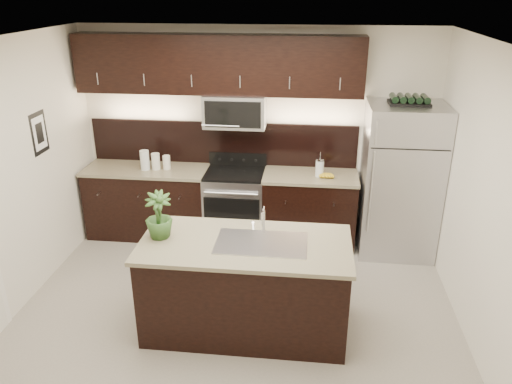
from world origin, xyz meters
TOP-DOWN VIEW (x-y plane):
  - ground at (0.00, 0.00)m, footprint 4.50×4.50m
  - room_walls at (-0.11, -0.04)m, footprint 4.52×4.02m
  - counter_run at (-0.46, 1.69)m, footprint 3.51×0.65m
  - upper_fixtures at (-0.43, 1.84)m, footprint 3.49×0.40m
  - island at (0.13, -0.16)m, footprint 1.96×0.96m
  - sink_faucet at (0.28, -0.14)m, footprint 0.84×0.50m
  - refrigerator at (1.79, 1.63)m, footprint 0.90×0.81m
  - wine_rack at (1.79, 1.63)m, footprint 0.46×0.29m
  - plant at (-0.68, -0.13)m, footprint 0.32×0.32m
  - canisters at (-1.30, 1.66)m, footprint 0.37×0.15m
  - french_press at (0.82, 1.64)m, footprint 0.11×0.11m
  - bananas at (0.85, 1.61)m, footprint 0.19×0.15m

SIDE VIEW (x-z plane):
  - ground at x=0.00m, z-range 0.00..0.00m
  - counter_run at x=-0.46m, z-range 0.00..0.94m
  - island at x=0.13m, z-range 0.00..0.94m
  - refrigerator at x=1.79m, z-range 0.00..1.87m
  - sink_faucet at x=0.28m, z-range 0.81..1.10m
  - bananas at x=0.85m, z-range 0.94..1.00m
  - canisters at x=-1.30m, z-range 0.93..1.18m
  - french_press at x=0.82m, z-range 0.90..1.21m
  - plant at x=-0.68m, z-range 0.94..1.39m
  - room_walls at x=-0.11m, z-range 0.34..3.05m
  - wine_rack at x=1.79m, z-range 1.87..1.97m
  - upper_fixtures at x=-0.43m, z-range 1.31..2.97m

